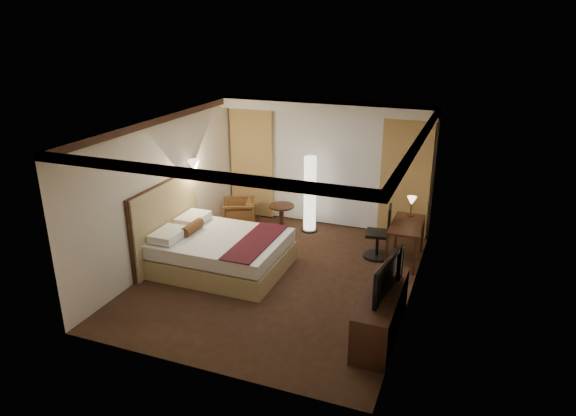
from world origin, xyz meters
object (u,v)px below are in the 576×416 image
at_px(armchair, 239,213).
at_px(office_chair, 378,232).
at_px(bed, 222,252).
at_px(floor_lamp, 310,194).
at_px(dresser, 381,313).
at_px(side_table, 282,218).
at_px(television, 382,272).
at_px(desk, 405,242).

bearing_deg(armchair, office_chair, 58.98).
xyz_separation_m(bed, floor_lamp, (0.90, 2.26, 0.50)).
height_order(armchair, dresser, armchair).
height_order(side_table, office_chair, office_chair).
distance_m(floor_lamp, office_chair, 1.82).
relative_size(armchair, television, 0.65).
bearing_deg(bed, side_table, 80.23).
bearing_deg(armchair, desk, 60.76).
relative_size(side_table, dresser, 0.33).
distance_m(bed, armchair, 1.95).
bearing_deg(dresser, bed, 161.87).
height_order(bed, television, television).
distance_m(bed, desk, 3.39).
distance_m(bed, dresser, 3.24).
bearing_deg(television, office_chair, 21.31).
bearing_deg(television, dresser, -80.79).
relative_size(armchair, office_chair, 0.66).
xyz_separation_m(bed, office_chair, (2.51, 1.48, 0.20)).
xyz_separation_m(floor_lamp, desk, (2.13, -0.73, -0.45)).
bearing_deg(television, desk, 9.66).
relative_size(side_table, desk, 0.51).
bearing_deg(desk, armchair, 174.74).
height_order(desk, office_chair, office_chair).
bearing_deg(floor_lamp, office_chair, -25.83).
height_order(bed, office_chair, office_chair).
xyz_separation_m(side_table, dresser, (2.73, -3.03, 0.05)).
height_order(desk, dresser, desk).
xyz_separation_m(bed, dresser, (3.08, -1.01, 0.02)).
bearing_deg(armchair, floor_lamp, 81.17).
bearing_deg(floor_lamp, bed, -111.58).
relative_size(bed, television, 2.07).
bearing_deg(bed, desk, 26.83).
relative_size(armchair, dresser, 0.40).
distance_m(side_table, dresser, 4.08).
height_order(floor_lamp, television, floor_lamp).
relative_size(office_chair, television, 0.98).
distance_m(armchair, television, 4.68).
bearing_deg(side_table, dresser, -48.04).
bearing_deg(floor_lamp, television, -56.67).
bearing_deg(desk, bed, -153.17).
xyz_separation_m(dresser, television, (-0.03, 0.00, 0.65)).
height_order(side_table, dresser, dresser).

